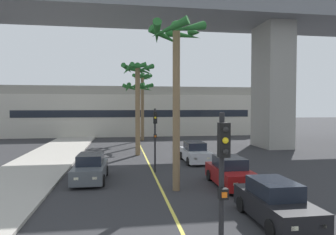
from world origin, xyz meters
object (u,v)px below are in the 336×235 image
traffic_light_median_near (223,179)px  palm_tree_near_median (138,83)px  car_queue_second (90,169)px  car_queue_third (195,153)px  palm_tree_farthest_median (176,57)px  traffic_light_median_far (155,131)px  car_queue_fourth (230,173)px  car_queue_front (275,203)px  palm_tree_far_median (138,95)px  palm_tree_mid_median (142,87)px

traffic_light_median_near → palm_tree_near_median: palm_tree_near_median is taller
car_queue_second → palm_tree_near_median: (3.24, 8.95, 5.65)m
traffic_light_median_near → car_queue_third: bearing=78.2°
traffic_light_median_near → palm_tree_farthest_median: palm_tree_farthest_median is taller
traffic_light_median_near → palm_tree_farthest_median: (0.58, 8.86, 4.14)m
palm_tree_farthest_median → car_queue_third: bearing=69.3°
palm_tree_farthest_median → traffic_light_median_far: bearing=98.0°
traffic_light_median_far → traffic_light_median_near: bearing=-89.8°
car_queue_fourth → palm_tree_near_median: palm_tree_near_median is taller
car_queue_third → palm_tree_near_median: bearing=136.1°
car_queue_front → palm_tree_far_median: palm_tree_far_median is taller
car_queue_third → palm_tree_mid_median: (-3.00, 15.55, 6.02)m
palm_tree_far_median → car_queue_second: bearing=-103.9°
car_queue_fourth → palm_tree_mid_median: (-3.20, 22.70, 6.02)m
car_queue_third → palm_tree_far_median: size_ratio=0.59×
car_queue_front → traffic_light_median_near: (-3.45, -4.02, 1.99)m
car_queue_second → traffic_light_median_far: bearing=22.8°
car_queue_second → car_queue_third: bearing=33.3°
car_queue_fourth → traffic_light_median_near: size_ratio=0.98×
palm_tree_farthest_median → car_queue_front: bearing=-59.4°
car_queue_front → car_queue_third: (0.00, 12.44, 0.00)m
palm_tree_near_median → car_queue_second: bearing=-109.9°
car_queue_fourth → palm_tree_mid_median: palm_tree_mid_median is taller
car_queue_front → car_queue_second: bearing=134.7°
traffic_light_median_far → car_queue_front: bearing=-69.3°
traffic_light_median_near → traffic_light_median_far: same height
car_queue_front → traffic_light_median_far: size_ratio=0.98×
traffic_light_median_far → palm_tree_far_median: bearing=91.7°
car_queue_third → palm_tree_near_median: palm_tree_near_median is taller
car_queue_second → palm_tree_mid_median: size_ratio=0.48×
car_queue_fourth → traffic_light_median_near: (-3.65, -9.30, 1.99)m
car_queue_second → palm_tree_near_median: bearing=70.1°
car_queue_fourth → palm_tree_far_median: 17.92m
car_queue_front → palm_tree_far_median: bearing=100.0°
car_queue_third → palm_tree_mid_median: 16.94m
traffic_light_median_far → palm_tree_far_median: 13.15m
car_queue_front → car_queue_fourth: size_ratio=1.00×
car_queue_third → car_queue_fourth: same height
car_queue_fourth → palm_tree_farthest_median: palm_tree_farthest_median is taller
car_queue_second → car_queue_fourth: 7.98m
traffic_light_median_far → palm_tree_farthest_median: 6.05m
car_queue_front → palm_tree_farthest_median: (-2.87, 4.84, 6.13)m
car_queue_fourth → traffic_light_median_far: traffic_light_median_far is taller
palm_tree_near_median → traffic_light_median_far: bearing=-84.3°
car_queue_fourth → palm_tree_farthest_median: (-3.07, -0.44, 6.13)m
car_queue_third → palm_tree_farthest_median: size_ratio=0.47×
palm_tree_far_median → car_queue_fourth: bearing=-76.3°
palm_tree_farthest_median → traffic_light_median_near: bearing=-93.7°
car_queue_third → car_queue_fourth: bearing=-88.4°
car_queue_front → palm_tree_mid_median: size_ratio=0.48×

